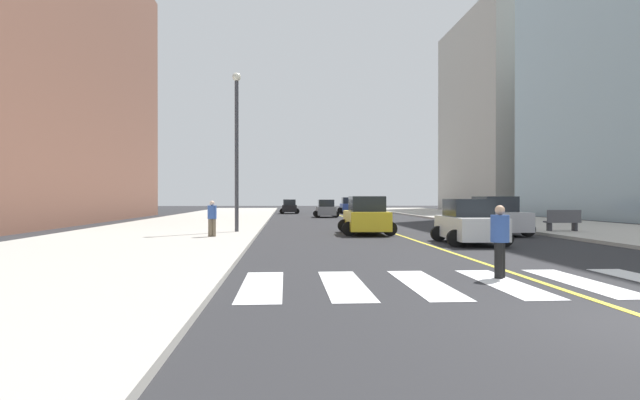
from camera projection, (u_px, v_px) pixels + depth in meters
sidewalk_kerb_east at (612, 231)px, 28.43m from camera, size 10.00×120.00×0.15m
sidewalk_kerb_west at (162, 233)px, 26.81m from camera, size 10.00×120.00×0.15m
crosswalk_paint at (542, 283)px, 11.65m from camera, size 13.50×4.00×0.01m
lane_divider_paint at (349, 218)px, 47.58m from camera, size 0.16×80.00×0.01m
parking_garage_concrete at (522, 114)px, 75.70m from camera, size 18.00×24.00×28.23m
low_rise_brick_west at (3, 74)px, 40.47m from camera, size 16.00×32.00×23.26m
car_blue_nearest at (349, 206)px, 62.42m from camera, size 2.77×4.38×1.94m
car_white_second at (469, 223)px, 21.47m from camera, size 2.71×4.25×1.87m
car_silver_third at (496, 217)px, 26.71m from camera, size 2.83×4.47×1.98m
car_yellow_fourth at (366, 216)px, 27.08m from camera, size 2.85×4.50×1.99m
car_black_fifth at (290, 207)px, 61.43m from camera, size 2.38×3.79×1.68m
car_gray_sixth at (326, 209)px, 50.04m from camera, size 2.42×3.86×1.72m
park_bench at (563, 221)px, 27.29m from camera, size 1.83×0.66×1.12m
pedestrian_crossing at (500, 238)px, 12.32m from camera, size 0.43×0.43×1.75m
pedestrian_walking_west at (212, 217)px, 23.43m from camera, size 0.40×0.40×1.63m
fire_hydrant at (487, 217)px, 35.24m from camera, size 0.26×0.26×0.89m
street_lamp at (237, 139)px, 26.87m from camera, size 0.44×0.44×8.28m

